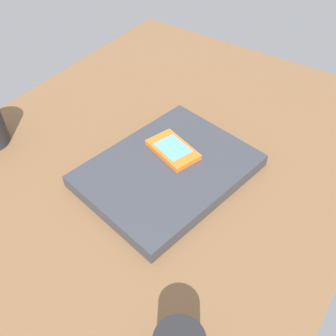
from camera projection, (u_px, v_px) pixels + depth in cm
name	position (u px, v px, depth cm)	size (l,w,h in cm)	color
desk_surface	(132.00, 184.00, 76.19)	(120.00, 80.00, 3.00)	brown
laptop_closed	(168.00, 171.00, 74.81)	(31.79, 24.06, 2.60)	#33353D
cell_phone_on_laptop	(173.00, 150.00, 76.36)	(9.16, 11.78, 1.15)	orange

